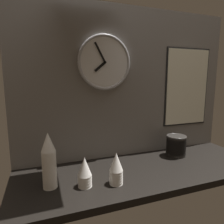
# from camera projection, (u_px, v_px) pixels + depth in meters

# --- Properties ---
(ground_plane) EXTENTS (1.60, 0.56, 0.04)m
(ground_plane) POSITION_uv_depth(u_px,v_px,m) (145.00, 171.00, 1.28)
(ground_plane) COLOR black
(wall_tiled_back) EXTENTS (1.60, 0.03, 1.05)m
(wall_tiled_back) POSITION_uv_depth(u_px,v_px,m) (129.00, 84.00, 1.43)
(wall_tiled_back) COLOR slate
(wall_tiled_back) RESTS_ON ground_plane
(cup_stack_left) EXTENTS (0.07, 0.07, 0.16)m
(cup_stack_left) POSITION_uv_depth(u_px,v_px,m) (85.00, 172.00, 1.04)
(cup_stack_left) COLOR white
(cup_stack_left) RESTS_ON ground_plane
(cup_stack_far_left) EXTENTS (0.07, 0.07, 0.30)m
(cup_stack_far_left) POSITION_uv_depth(u_px,v_px,m) (49.00, 161.00, 1.02)
(cup_stack_far_left) COLOR white
(cup_stack_far_left) RESTS_ON ground_plane
(cup_stack_center_left) EXTENTS (0.07, 0.07, 0.18)m
(cup_stack_center_left) POSITION_uv_depth(u_px,v_px,m) (116.00, 168.00, 1.07)
(cup_stack_center_left) COLOR white
(cup_stack_center_left) RESTS_ON ground_plane
(bowl_stack_right) EXTENTS (0.15, 0.15, 0.15)m
(bowl_stack_right) POSITION_uv_depth(u_px,v_px,m) (176.00, 145.00, 1.47)
(bowl_stack_right) COLOR black
(bowl_stack_right) RESTS_ON ground_plane
(wall_clock) EXTENTS (0.36, 0.03, 0.36)m
(wall_clock) POSITION_uv_depth(u_px,v_px,m) (105.00, 62.00, 1.32)
(wall_clock) COLOR white
(menu_board) EXTENTS (0.40, 0.01, 0.61)m
(menu_board) POSITION_uv_depth(u_px,v_px,m) (187.00, 87.00, 1.58)
(menu_board) COLOR black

